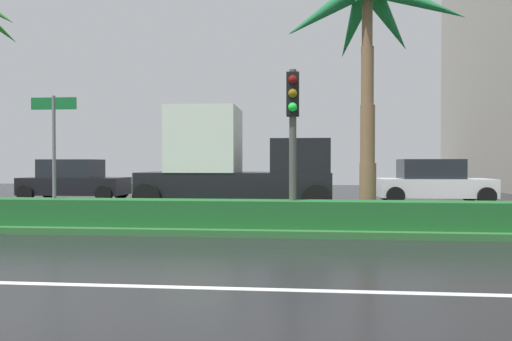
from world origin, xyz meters
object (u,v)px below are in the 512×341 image
Objects in this scene: traffic_signal_median_right at (293,119)px; box_truck_lead at (233,164)px; street_name_sign at (54,142)px; car_in_traffic_third at (433,182)px; palm_tree_centre_left at (368,17)px; car_in_traffic_second at (74,181)px.

traffic_signal_median_right is 5.92m from box_truck_lead.
traffic_signal_median_right is at bearing -0.39° from street_name_sign.
box_truck_lead is at bearing 57.33° from street_name_sign.
traffic_signal_median_right is at bearing -121.88° from car_in_traffic_third.
car_in_traffic_third is at bearing 38.03° from street_name_sign.
palm_tree_centre_left reaches higher than traffic_signal_median_right.
traffic_signal_median_right is at bearing -144.48° from palm_tree_centre_left.
palm_tree_centre_left is 9.18m from car_in_traffic_third.
car_in_traffic_second is at bearing 179.97° from car_in_traffic_third.
box_truck_lead reaches higher than street_name_sign.
car_in_traffic_second is 0.67× the size of box_truck_lead.
car_in_traffic_second is 7.92m from box_truck_lead.
box_truck_lead is 1.49× the size of car_in_traffic_third.
box_truck_lead is (7.24, -3.15, 0.72)m from car_in_traffic_second.
box_truck_lead is at bearing 111.31° from traffic_signal_median_right.
car_in_traffic_third is (10.91, 8.53, -1.25)m from street_name_sign.
traffic_signal_median_right is at bearing -42.51° from car_in_traffic_second.
street_name_sign is at bearing 179.61° from traffic_signal_median_right.
palm_tree_centre_left reaches higher than box_truck_lead.
traffic_signal_median_right is 10.24m from car_in_traffic_third.
street_name_sign reaches higher than car_in_traffic_second.
traffic_signal_median_right is (-1.80, -1.29, -2.60)m from palm_tree_centre_left.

